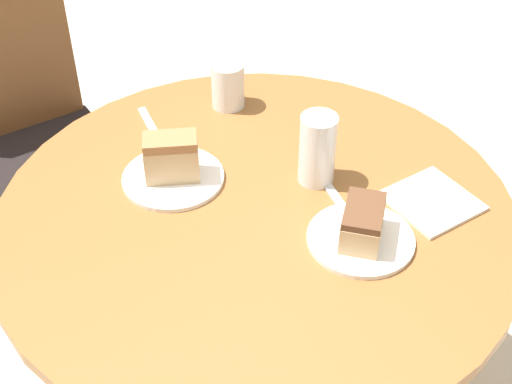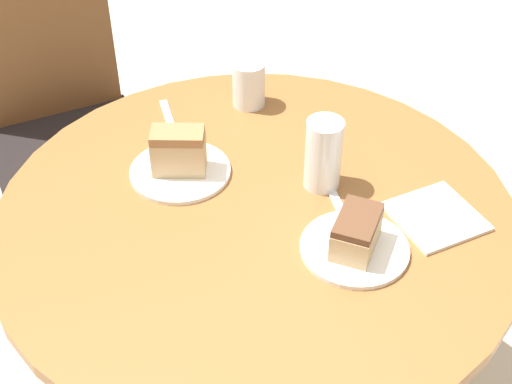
{
  "view_description": "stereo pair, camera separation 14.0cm",
  "coord_description": "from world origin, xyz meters",
  "px_view_note": "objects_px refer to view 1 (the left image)",
  "views": [
    {
      "loc": [
        -0.74,
        -0.78,
        1.69
      ],
      "look_at": [
        0.0,
        0.0,
        0.79
      ],
      "focal_mm": 50.0,
      "sensor_mm": 36.0,
      "label": 1
    },
    {
      "loc": [
        -0.63,
        -0.87,
        1.69
      ],
      "look_at": [
        0.0,
        0.0,
        0.79
      ],
      "focal_mm": 50.0,
      "sensor_mm": 36.0,
      "label": 2
    }
  ],
  "objects_px": {
    "cake_slice_near": "(363,223)",
    "glass_water": "(228,87)",
    "glass_lemonade": "(317,153)",
    "cake_slice_far": "(171,157)",
    "chair": "(32,148)",
    "plate_near": "(361,239)",
    "plate_far": "(173,178)"
  },
  "relations": [
    {
      "from": "plate_near",
      "to": "cake_slice_near",
      "type": "xyz_separation_m",
      "value": [
        0.0,
        0.0,
        0.04
      ]
    },
    {
      "from": "plate_far",
      "to": "glass_water",
      "type": "xyz_separation_m",
      "value": [
        0.27,
        0.13,
        0.04
      ]
    },
    {
      "from": "chair",
      "to": "glass_water",
      "type": "xyz_separation_m",
      "value": [
        0.28,
        -0.56,
        0.34
      ]
    },
    {
      "from": "plate_near",
      "to": "plate_far",
      "type": "relative_size",
      "value": 0.96
    },
    {
      "from": "cake_slice_far",
      "to": "glass_lemonade",
      "type": "bearing_deg",
      "value": -42.81
    },
    {
      "from": "plate_far",
      "to": "cake_slice_near",
      "type": "bearing_deg",
      "value": -69.81
    },
    {
      "from": "chair",
      "to": "plate_far",
      "type": "height_order",
      "value": "chair"
    },
    {
      "from": "plate_far",
      "to": "glass_lemonade",
      "type": "relative_size",
      "value": 1.38
    },
    {
      "from": "cake_slice_near",
      "to": "glass_water",
      "type": "xyz_separation_m",
      "value": [
        0.13,
        0.52,
        0.0
      ]
    },
    {
      "from": "plate_far",
      "to": "glass_water",
      "type": "height_order",
      "value": "glass_water"
    },
    {
      "from": "glass_lemonade",
      "to": "cake_slice_near",
      "type": "bearing_deg",
      "value": -112.01
    },
    {
      "from": "plate_near",
      "to": "cake_slice_near",
      "type": "bearing_deg",
      "value": 63.43
    },
    {
      "from": "plate_far",
      "to": "glass_water",
      "type": "relative_size",
      "value": 1.94
    },
    {
      "from": "cake_slice_near",
      "to": "glass_water",
      "type": "relative_size",
      "value": 1.22
    },
    {
      "from": "chair",
      "to": "cake_slice_near",
      "type": "height_order",
      "value": "chair"
    },
    {
      "from": "cake_slice_near",
      "to": "cake_slice_far",
      "type": "height_order",
      "value": "cake_slice_far"
    },
    {
      "from": "plate_far",
      "to": "glass_water",
      "type": "distance_m",
      "value": 0.31
    },
    {
      "from": "chair",
      "to": "glass_lemonade",
      "type": "height_order",
      "value": "glass_lemonade"
    },
    {
      "from": "plate_far",
      "to": "cake_slice_near",
      "type": "distance_m",
      "value": 0.42
    },
    {
      "from": "chair",
      "to": "plate_near",
      "type": "bearing_deg",
      "value": -72.49
    },
    {
      "from": "chair",
      "to": "glass_water",
      "type": "height_order",
      "value": "chair"
    },
    {
      "from": "chair",
      "to": "cake_slice_far",
      "type": "relative_size",
      "value": 6.87
    },
    {
      "from": "chair",
      "to": "cake_slice_far",
      "type": "distance_m",
      "value": 0.77
    },
    {
      "from": "chair",
      "to": "cake_slice_near",
      "type": "distance_m",
      "value": 1.14
    },
    {
      "from": "plate_near",
      "to": "glass_lemonade",
      "type": "height_order",
      "value": "glass_lemonade"
    },
    {
      "from": "cake_slice_near",
      "to": "glass_lemonade",
      "type": "height_order",
      "value": "glass_lemonade"
    },
    {
      "from": "glass_water",
      "to": "plate_near",
      "type": "bearing_deg",
      "value": -103.99
    },
    {
      "from": "chair",
      "to": "glass_lemonade",
      "type": "relative_size",
      "value": 5.63
    },
    {
      "from": "cake_slice_near",
      "to": "cake_slice_far",
      "type": "relative_size",
      "value": 1.06
    },
    {
      "from": "plate_near",
      "to": "plate_far",
      "type": "xyz_separation_m",
      "value": [
        -0.14,
        0.39,
        0.0
      ]
    },
    {
      "from": "cake_slice_near",
      "to": "glass_lemonade",
      "type": "xyz_separation_m",
      "value": [
        0.08,
        0.19,
        0.02
      ]
    },
    {
      "from": "glass_lemonade",
      "to": "glass_water",
      "type": "bearing_deg",
      "value": 80.74
    }
  ]
}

